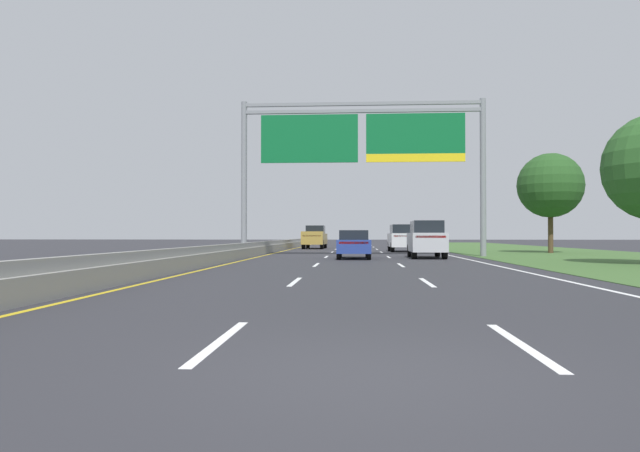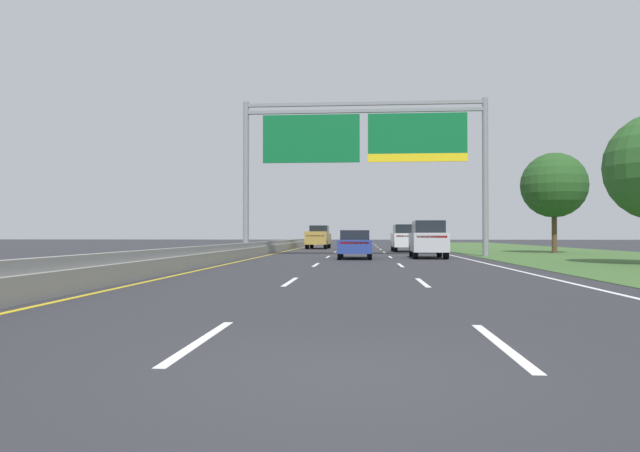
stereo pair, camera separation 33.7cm
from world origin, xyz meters
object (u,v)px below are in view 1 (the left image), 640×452
Objects in this scene: car_white_right_lane_suv at (401,238)px; car_blue_centre_lane_sedan at (354,244)px; roadside_tree_mid at (550,186)px; overhead_sign_gantry at (362,145)px; car_silver_right_lane_suv at (426,239)px; pickup_truck_gold at (315,237)px.

car_white_right_lane_suv is 13.95m from car_blue_centre_lane_sedan.
roadside_tree_mid is (10.33, -3.45, 3.75)m from car_white_right_lane_suv.
overhead_sign_gantry is 7.14m from car_silver_right_lane_suv.
roadside_tree_mid is at bearing -54.83° from car_blue_centre_lane_sedan.
car_silver_right_lane_suv reaches higher than car_blue_centre_lane_sedan.
overhead_sign_gantry reaches higher than car_silver_right_lane_suv.
roadside_tree_mid is (9.93, 8.85, 3.75)m from car_silver_right_lane_suv.
car_silver_right_lane_suv is at bearing -157.94° from pickup_truck_gold.
car_white_right_lane_suv is 1.00× the size of car_silver_right_lane_suv.
car_blue_centre_lane_sedan is 0.61× the size of roadside_tree_mid.
pickup_truck_gold is at bearing 145.18° from roadside_tree_mid.
pickup_truck_gold is 1.24× the size of car_blue_centre_lane_sedan.
overhead_sign_gantry reaches higher than car_blue_centre_lane_sedan.
car_blue_centre_lane_sedan is 17.72m from roadside_tree_mid.
pickup_truck_gold is 1.15× the size of car_silver_right_lane_suv.
roadside_tree_mid reaches higher than car_white_right_lane_suv.
roadside_tree_mid is at bearing -47.04° from car_silver_right_lane_suv.
overhead_sign_gantry reaches higher than pickup_truck_gold.
car_blue_centre_lane_sedan is (-0.51, -3.32, -6.03)m from overhead_sign_gantry.
pickup_truck_gold is at bearing 39.26° from car_white_right_lane_suv.
car_blue_centre_lane_sedan is at bearing 163.81° from car_white_right_lane_suv.
car_white_right_lane_suv reaches higher than car_blue_centre_lane_sedan.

